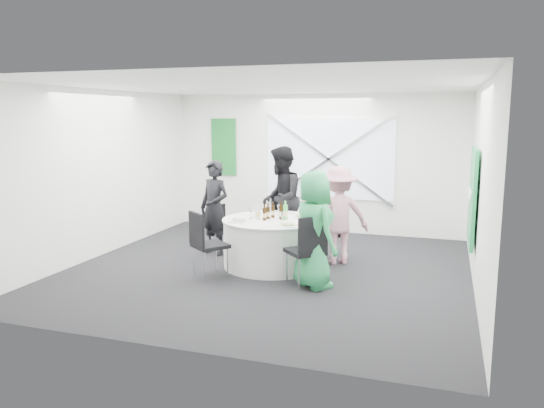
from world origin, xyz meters
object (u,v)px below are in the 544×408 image
(person_man_back, at_px, (281,199))
(clear_water_bottle, at_px, (258,213))
(chair_front_left, at_px, (205,240))
(person_woman_pink, at_px, (339,215))
(chair_front_right, at_px, (308,245))
(banquet_table, at_px, (272,243))
(person_man_back_left, at_px, (214,208))
(person_woman_green, at_px, (314,230))
(chair_back_right, at_px, (333,228))
(green_water_bottle, at_px, (285,212))
(chair_back_left, at_px, (221,225))
(chair_back, at_px, (282,215))

(person_man_back, relative_size, clear_water_bottle, 6.75)
(chair_front_left, height_order, person_woman_pink, person_woman_pink)
(chair_front_right, height_order, clear_water_bottle, clear_water_bottle)
(banquet_table, distance_m, chair_front_right, 1.21)
(person_man_back_left, bearing_deg, clear_water_bottle, -7.32)
(banquet_table, height_order, person_man_back, person_man_back)
(banquet_table, bearing_deg, person_woman_green, -42.32)
(chair_front_right, distance_m, chair_front_left, 1.54)
(chair_back_right, bearing_deg, person_woman_pink, -8.05)
(chair_back_right, xyz_separation_m, person_woman_pink, (0.12, -0.19, 0.26))
(chair_back_right, distance_m, person_man_back, 1.15)
(chair_front_left, bearing_deg, banquet_table, -90.00)
(person_woman_green, distance_m, green_water_bottle, 1.06)
(chair_front_right, height_order, person_man_back, person_man_back)
(person_woman_green, bearing_deg, person_man_back_left, 11.77)
(chair_back_left, height_order, person_woman_green, person_woman_green)
(banquet_table, bearing_deg, chair_back_left, 153.70)
(banquet_table, relative_size, chair_front_right, 1.52)
(person_man_back, relative_size, person_woman_green, 1.13)
(chair_front_right, xyz_separation_m, person_woman_pink, (0.14, 1.37, 0.18))
(chair_back_left, xyz_separation_m, person_man_back_left, (-0.06, -0.14, 0.32))
(banquet_table, bearing_deg, chair_back, 99.83)
(chair_front_left, bearing_deg, person_man_back, -67.50)
(chair_front_left, height_order, clear_water_bottle, clear_water_bottle)
(chair_back_right, xyz_separation_m, clear_water_bottle, (-1.05, -0.76, 0.34))
(chair_back_left, bearing_deg, chair_back_right, -59.67)
(banquet_table, relative_size, chair_front_left, 1.57)
(chair_back_left, relative_size, chair_back_right, 0.92)
(chair_back_right, xyz_separation_m, chair_front_right, (-0.03, -1.56, 0.08))
(person_woman_green, height_order, green_water_bottle, person_woman_green)
(chair_front_right, relative_size, chair_front_left, 1.03)
(banquet_table, height_order, chair_back, chair_back)
(banquet_table, xyz_separation_m, person_man_back_left, (-1.17, 0.41, 0.43))
(person_woman_green, bearing_deg, person_woman_pink, -51.67)
(person_woman_pink, bearing_deg, chair_back_right, -86.12)
(chair_front_left, relative_size, clear_water_bottle, 3.65)
(chair_front_right, bearing_deg, clear_water_bottle, -81.04)
(person_man_back, distance_m, person_woman_green, 2.11)
(chair_back_left, relative_size, person_man_back_left, 0.51)
(person_man_back_left, bearing_deg, person_woman_green, -11.08)
(green_water_bottle, bearing_deg, banquet_table, -170.55)
(chair_back_left, xyz_separation_m, chair_back_right, (1.96, 0.14, 0.04))
(person_woman_pink, bearing_deg, banquet_table, 0.00)
(person_man_back_left, height_order, clear_water_bottle, person_man_back_left)
(person_man_back_left, relative_size, person_man_back, 0.88)
(chair_back_right, height_order, clear_water_bottle, clear_water_bottle)
(chair_back, height_order, chair_back_left, chair_back)
(chair_back, distance_m, chair_back_right, 1.19)
(chair_back, relative_size, chair_front_right, 0.98)
(chair_back_left, bearing_deg, chair_front_left, -138.93)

